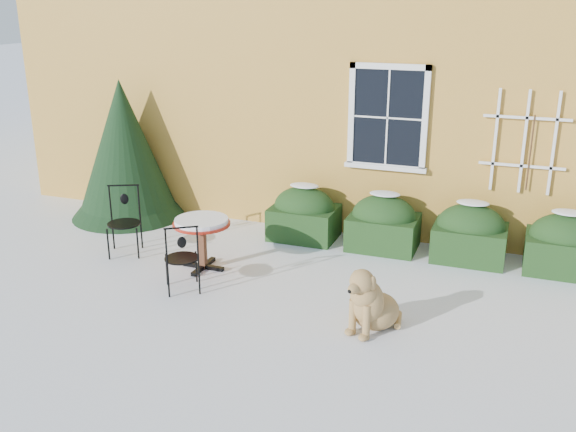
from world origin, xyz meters
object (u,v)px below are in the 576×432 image
at_px(patio_chair_far, 124,221).
at_px(patio_chair_near, 182,257).
at_px(dog, 370,304).
at_px(evergreen_shrub, 125,163).
at_px(bistro_table, 202,227).

bearing_deg(patio_chair_far, patio_chair_near, -56.34).
xyz_separation_m(patio_chair_far, dog, (4.07, -1.08, -0.18)).
xyz_separation_m(evergreen_shrub, patio_chair_far, (0.98, -1.55, -0.46)).
relative_size(evergreen_shrub, bistro_table, 2.96).
bearing_deg(bistro_table, dog, -19.44).
distance_m(evergreen_shrub, dog, 5.73).
bearing_deg(bistro_table, evergreen_shrub, 144.62).
bearing_deg(patio_chair_near, bistro_table, -116.17).
height_order(bistro_table, patio_chair_near, patio_chair_near).
xyz_separation_m(bistro_table, patio_chair_near, (0.10, -0.76, -0.15)).
bearing_deg(evergreen_shrub, patio_chair_near, -44.66).
relative_size(evergreen_shrub, dog, 2.67).
xyz_separation_m(patio_chair_near, dog, (2.58, -0.19, -0.14)).
relative_size(bistro_table, dog, 0.90).
bearing_deg(dog, patio_chair_far, -172.98).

